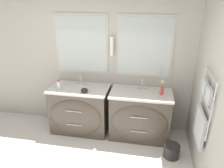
{
  "coord_description": "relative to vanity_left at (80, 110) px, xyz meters",
  "views": [
    {
      "loc": [
        0.89,
        -1.69,
        2.48
      ],
      "look_at": [
        0.33,
        1.39,
        1.12
      ],
      "focal_mm": 35.0,
      "sensor_mm": 36.0,
      "label": 1
    }
  ],
  "objects": [
    {
      "name": "vanity_left",
      "position": [
        0.0,
        0.0,
        0.0
      ],
      "size": [
        1.06,
        0.65,
        0.87
      ],
      "color": "#4C4238",
      "rests_on": "ground_plane"
    },
    {
      "name": "faucet_left",
      "position": [
        0.0,
        0.18,
        0.51
      ],
      "size": [
        0.17,
        0.11,
        0.17
      ],
      "color": "silver",
      "rests_on": "vanity_left"
    },
    {
      "name": "faucet_right",
      "position": [
        1.1,
        0.18,
        0.51
      ],
      "size": [
        0.17,
        0.11,
        0.17
      ],
      "color": "silver",
      "rests_on": "vanity_right"
    },
    {
      "name": "flower_vase",
      "position": [
        1.44,
        0.03,
        0.53
      ],
      "size": [
        0.06,
        0.06,
        0.25
      ],
      "color": "#CC4C51",
      "rests_on": "vanity_right"
    },
    {
      "name": "vanity_right",
      "position": [
        1.1,
        0.0,
        0.0
      ],
      "size": [
        1.06,
        0.65,
        0.87
      ],
      "color": "#4C4238",
      "rests_on": "ground_plane"
    },
    {
      "name": "wall_right",
      "position": [
        2.01,
        -0.75,
        0.85
      ],
      "size": [
        0.13,
        3.97,
        2.6
      ],
      "color": "#B2ADA3",
      "rests_on": "ground_plane"
    },
    {
      "name": "amenity_bowl",
      "position": [
        0.15,
        -0.12,
        0.47
      ],
      "size": [
        0.12,
        0.12,
        0.07
      ],
      "color": "black",
      "rests_on": "vanity_left"
    },
    {
      "name": "toiletry_bottle",
      "position": [
        -0.33,
        -0.06,
        0.5
      ],
      "size": [
        0.07,
        0.07,
        0.16
      ],
      "color": "silver",
      "rests_on": "vanity_left"
    },
    {
      "name": "waste_bin",
      "position": [
        1.66,
        -0.44,
        -0.33
      ],
      "size": [
        0.25,
        0.25,
        0.22
      ],
      "color": "#282626",
      "rests_on": "ground_plane"
    },
    {
      "name": "wall_back",
      "position": [
        0.34,
        0.37,
        0.87
      ],
      "size": [
        4.9,
        0.14,
        2.6
      ],
      "color": "#B2ADA3",
      "rests_on": "ground_plane"
    }
  ]
}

